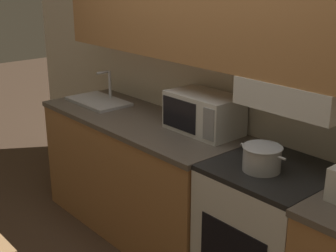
# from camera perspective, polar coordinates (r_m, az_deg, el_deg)

# --- Properties ---
(ground_plane) EXTENTS (16.00, 16.00, 0.00)m
(ground_plane) POSITION_cam_1_polar(r_m,az_deg,el_deg) (3.70, 6.43, -13.82)
(ground_plane) COLOR #4C3828
(wall_back) EXTENTS (5.29, 0.38, 2.55)m
(wall_back) POSITION_cam_1_polar(r_m,az_deg,el_deg) (3.10, 6.80, 9.63)
(wall_back) COLOR silver
(wall_back) RESTS_ON ground_plane
(lower_counter_main) EXTENTS (1.78, 0.67, 0.92)m
(lower_counter_main) POSITION_cam_1_polar(r_m,az_deg,el_deg) (3.65, -3.43, -5.92)
(lower_counter_main) COLOR #B27A47
(lower_counter_main) RESTS_ON ground_plane
(stove_range) EXTENTS (0.65, 0.64, 0.92)m
(stove_range) POSITION_cam_1_polar(r_m,az_deg,el_deg) (2.90, 12.04, -13.38)
(stove_range) COLOR silver
(stove_range) RESTS_ON ground_plane
(cooking_pot) EXTENTS (0.30, 0.22, 0.14)m
(cooking_pot) POSITION_cam_1_polar(r_m,az_deg,el_deg) (2.61, 11.39, -3.78)
(cooking_pot) COLOR #B7BABF
(cooking_pot) RESTS_ON stove_range
(microwave) EXTENTS (0.51, 0.31, 0.26)m
(microwave) POSITION_cam_1_polar(r_m,az_deg,el_deg) (3.16, 4.38, 1.61)
(microwave) COLOR silver
(microwave) RESTS_ON lower_counter_main
(sink_basin) EXTENTS (0.54, 0.32, 0.26)m
(sink_basin) POSITION_cam_1_polar(r_m,az_deg,el_deg) (3.91, -8.48, 3.08)
(sink_basin) COLOR #B7BABF
(sink_basin) RESTS_ON lower_counter_main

